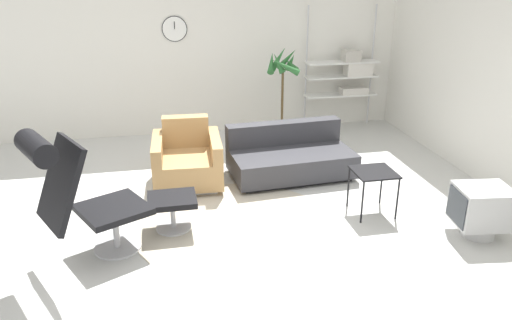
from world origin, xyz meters
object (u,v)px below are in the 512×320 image
at_px(armchair_red, 187,161).
at_px(potted_plant, 282,101).
at_px(crt_television, 481,209).
at_px(shelf_unit, 350,73).
at_px(lounge_chair, 75,186).
at_px(couch_low, 290,158).
at_px(side_table, 374,176).
at_px(ottoman, 172,205).

bearing_deg(armchair_red, potted_plant, -135.90).
bearing_deg(crt_television, shelf_unit, 7.30).
height_order(lounge_chair, couch_low, lounge_chair).
relative_size(side_table, potted_plant, 0.35).
bearing_deg(crt_television, armchair_red, 63.12).
distance_m(lounge_chair, shelf_unit, 5.05).
relative_size(couch_low, potted_plant, 1.12).
distance_m(armchair_red, shelf_unit, 3.32).
distance_m(couch_low, side_table, 1.35).
xyz_separation_m(couch_low, potted_plant, (0.24, 1.35, 0.38)).
height_order(side_table, shelf_unit, shelf_unit).
xyz_separation_m(armchair_red, shelf_unit, (2.75, 1.76, 0.61)).
bearing_deg(side_table, ottoman, 177.98).
bearing_deg(potted_plant, shelf_unit, 18.94).
distance_m(lounge_chair, side_table, 2.99).
bearing_deg(lounge_chair, couch_low, 95.87).
bearing_deg(armchair_red, couch_low, -177.41).
height_order(armchair_red, couch_low, armchair_red).
relative_size(armchair_red, shelf_unit, 0.46).
relative_size(lounge_chair, side_table, 2.57).
relative_size(armchair_red, potted_plant, 0.64).
bearing_deg(lounge_chair, armchair_red, 118.26).
bearing_deg(crt_television, ottoman, 83.43).
distance_m(ottoman, couch_low, 1.90).
xyz_separation_m(ottoman, crt_television, (2.97, -0.75, 0.02)).
bearing_deg(lounge_chair, side_table, 69.38).
xyz_separation_m(lounge_chair, potted_plant, (2.59, 2.90, -0.14)).
xyz_separation_m(lounge_chair, crt_television, (3.79, -0.32, -0.45)).
bearing_deg(side_table, armchair_red, 147.54).
bearing_deg(crt_television, side_table, 59.04).
relative_size(lounge_chair, shelf_unit, 0.65).
xyz_separation_m(ottoman, armchair_red, (0.24, 1.13, 0.02)).
distance_m(potted_plant, shelf_unit, 1.32).
bearing_deg(armchair_red, crt_television, 148.46).
bearing_deg(ottoman, shelf_unit, 44.06).
xyz_separation_m(couch_low, side_table, (0.59, -1.19, 0.21)).
xyz_separation_m(lounge_chair, ottoman, (0.82, 0.43, -0.48)).
bearing_deg(shelf_unit, lounge_chair, -138.96).
relative_size(armchair_red, side_table, 1.84).
height_order(crt_television, potted_plant, potted_plant).
distance_m(ottoman, side_table, 2.13).
bearing_deg(shelf_unit, potted_plant, -161.06).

